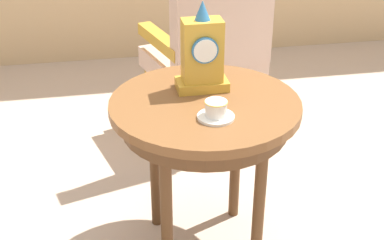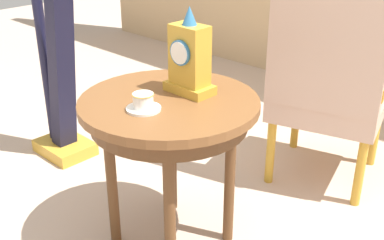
{
  "view_description": "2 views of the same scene",
  "coord_description": "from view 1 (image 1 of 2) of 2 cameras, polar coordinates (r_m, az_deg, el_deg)",
  "views": [
    {
      "loc": [
        -0.37,
        -1.64,
        1.52
      ],
      "look_at": [
        -0.04,
        0.17,
        0.53
      ],
      "focal_mm": 50.95,
      "sensor_mm": 36.0,
      "label": 1
    },
    {
      "loc": [
        1.22,
        -1.1,
        1.35
      ],
      "look_at": [
        0.02,
        0.17,
        0.55
      ],
      "focal_mm": 45.21,
      "sensor_mm": 36.0,
      "label": 2
    }
  ],
  "objects": [
    {
      "name": "teacup_left",
      "position": [
        1.82,
        2.37,
        0.97
      ],
      "size": [
        0.13,
        0.13,
        0.06
      ],
      "color": "white",
      "rests_on": "side_table"
    },
    {
      "name": "mantel_clock",
      "position": [
        1.98,
        1.09,
        6.83
      ],
      "size": [
        0.19,
        0.11,
        0.34
      ],
      "color": "gold",
      "rests_on": "side_table"
    },
    {
      "name": "side_table",
      "position": [
        1.98,
        1.34,
        -0.05
      ],
      "size": [
        0.69,
        0.69,
        0.66
      ],
      "color": "brown",
      "rests_on": "ground"
    },
    {
      "name": "armchair",
      "position": [
        2.78,
        2.01,
        8.78
      ],
      "size": [
        0.66,
        0.66,
        1.14
      ],
      "color": "#CCA893",
      "rests_on": "ground"
    }
  ]
}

